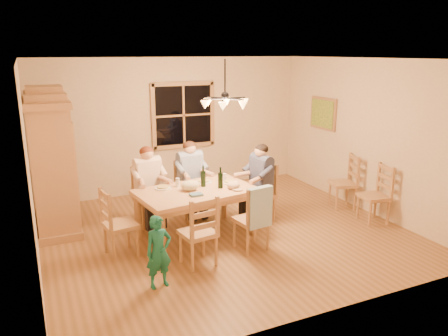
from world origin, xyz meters
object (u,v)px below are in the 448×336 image
chandelier (225,102)px  adult_plaid_man (190,169)px  wine_bottle_a (203,176)px  chair_spare_front (373,205)px  dining_table (196,196)px  chair_far_right (191,199)px  armoire (52,165)px  chair_near_right (251,229)px  child (159,252)px  chair_end_right (260,203)px  adult_slate_man (260,173)px  wine_bottle_b (220,178)px  chair_end_left (121,235)px  chair_near_left (198,243)px  chair_far_left (149,207)px  adult_woman (148,176)px  chair_spare_back (342,192)px

chandelier → adult_plaid_man: 1.55m
wine_bottle_a → chair_spare_front: 2.93m
dining_table → chair_far_right: (0.22, 0.87, -0.36)m
armoire → chair_near_right: 3.31m
armoire → child: size_ratio=2.51×
dining_table → chair_end_right: size_ratio=1.91×
chair_end_right → adult_plaid_man: 1.32m
chandelier → chair_far_right: bearing=104.8°
armoire → adult_slate_man: 3.36m
chair_far_right → dining_table: bearing=67.6°
wine_bottle_a → wine_bottle_b: same height
chair_far_right → chair_end_left: 1.77m
chair_near_left → wine_bottle_a: 1.27m
adult_plaid_man → chair_end_left: bearing=28.0°
chair_near_left → adult_slate_man: adult_slate_man is taller
chair_far_left → adult_woman: adult_woman is taller
adult_plaid_man → chair_spare_front: size_ratio=0.88×
wine_bottle_a → chair_spare_back: bearing=-0.1°
armoire → wine_bottle_b: (2.33, -1.33, -0.13)m
chair_end_right → adult_slate_man: adult_slate_man is taller
chair_end_right → wine_bottle_a: 1.22m
chair_spare_front → chair_end_right: bearing=72.5°
chandelier → adult_woman: bearing=141.8°
chair_far_right → adult_plaid_man: (0.00, 0.00, 0.54)m
dining_table → chair_near_left: (-0.32, -0.88, -0.36)m
dining_table → adult_slate_man: 1.23m
chair_end_right → chandelier: bearing=97.5°
armoire → chair_far_left: 1.67m
chair_near_right → chair_end_left: (-1.76, 0.59, 0.00)m
chandelier → adult_slate_man: (0.75, 0.21, -1.24)m
dining_table → chair_spare_front: bearing=-13.3°
chandelier → chair_end_left: (-1.67, -0.13, -1.77)m
chandelier → chair_spare_front: 3.09m
armoire → chair_end_right: (3.17, -1.09, -0.75)m
chair_near_right → chair_near_left: bearing=180.0°
dining_table → chair_end_left: 1.27m
adult_plaid_man → chair_near_right: bearing=93.4°
adult_plaid_man → wine_bottle_a: size_ratio=2.65×
armoire → chair_spare_back: bearing=-13.2°
child → chair_spare_back: size_ratio=0.93×
chair_near_left → chair_near_right: (0.87, 0.12, 0.00)m
chandelier → adult_slate_man: size_ratio=0.88×
chandelier → chair_spare_front: bearing=-14.9°
adult_slate_man → wine_bottle_a: bearing=85.0°
chair_far_right → child: (-1.19, -2.10, 0.16)m
armoire → adult_slate_man: size_ratio=2.63×
chair_spare_back → adult_slate_man: bearing=105.3°
adult_slate_man → chair_spare_front: 1.98m
chair_end_right → adult_slate_man: bearing=-134.8°
child → wine_bottle_a: bearing=42.0°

